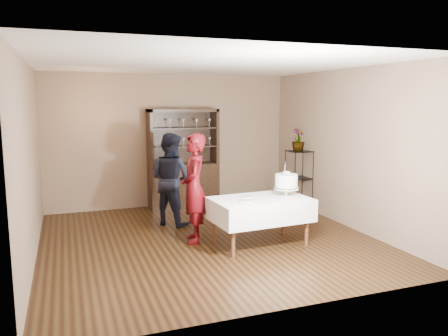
{
  "coord_description": "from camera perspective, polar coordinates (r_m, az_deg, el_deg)",
  "views": [
    {
      "loc": [
        -2.04,
        -6.29,
        2.14
      ],
      "look_at": [
        0.3,
        0.1,
        1.11
      ],
      "focal_mm": 35.0,
      "sensor_mm": 36.0,
      "label": 1
    }
  ],
  "objects": [
    {
      "name": "floor",
      "position": [
        6.95,
        -2.06,
        -9.31
      ],
      "size": [
        5.0,
        5.0,
        0.0
      ],
      "primitive_type": "plane",
      "color": "black",
      "rests_on": "ground"
    },
    {
      "name": "ceiling",
      "position": [
        6.64,
        -2.19,
        13.46
      ],
      "size": [
        5.0,
        5.0,
        0.0
      ],
      "primitive_type": "plane",
      "rotation": [
        3.14,
        0.0,
        0.0
      ],
      "color": "white",
      "rests_on": "back_wall"
    },
    {
      "name": "back_wall",
      "position": [
        9.06,
        -7.02,
        3.56
      ],
      "size": [
        5.0,
        0.02,
        2.7
      ],
      "primitive_type": "cube",
      "color": "#77614C",
      "rests_on": "floor"
    },
    {
      "name": "wall_left",
      "position": [
        6.36,
        -24.08,
        0.73
      ],
      "size": [
        0.02,
        5.0,
        2.7
      ],
      "primitive_type": "cube",
      "color": "#77614C",
      "rests_on": "floor"
    },
    {
      "name": "wall_right",
      "position": [
        7.8,
        15.65,
        2.49
      ],
      "size": [
        0.02,
        5.0,
        2.7
      ],
      "primitive_type": "cube",
      "color": "#77614C",
      "rests_on": "floor"
    },
    {
      "name": "china_hutch",
      "position": [
        8.95,
        -5.33,
        -0.89
      ],
      "size": [
        1.4,
        0.48,
        2.0
      ],
      "color": "black",
      "rests_on": "floor"
    },
    {
      "name": "plant_etagere",
      "position": [
        8.77,
        9.73,
        -1.26
      ],
      "size": [
        0.42,
        0.42,
        1.2
      ],
      "color": "black",
      "rests_on": "floor"
    },
    {
      "name": "cake_table",
      "position": [
        6.58,
        4.78,
        -5.41
      ],
      "size": [
        1.49,
        0.98,
        0.72
      ],
      "rotation": [
        0.0,
        0.0,
        0.07
      ],
      "color": "white",
      "rests_on": "floor"
    },
    {
      "name": "woman",
      "position": [
        6.69,
        -3.95,
        -2.64
      ],
      "size": [
        0.53,
        0.69,
        1.67
      ],
      "primitive_type": "imported",
      "rotation": [
        0.0,
        0.0,
        -1.8
      ],
      "color": "#3D0512",
      "rests_on": "floor"
    },
    {
      "name": "man",
      "position": [
        7.67,
        -7.02,
        -1.44
      ],
      "size": [
        0.98,
        0.99,
        1.61
      ],
      "primitive_type": "imported",
      "rotation": [
        0.0,
        0.0,
        2.28
      ],
      "color": "black",
      "rests_on": "floor"
    },
    {
      "name": "cake",
      "position": [
        6.72,
        8.14,
        -1.87
      ],
      "size": [
        0.45,
        0.45,
        0.53
      ],
      "rotation": [
        0.0,
        0.0,
        -0.42
      ],
      "color": "silver",
      "rests_on": "cake_table"
    },
    {
      "name": "plate_near",
      "position": [
        6.34,
        2.81,
        -4.29
      ],
      "size": [
        0.22,
        0.22,
        0.01
      ],
      "primitive_type": "cylinder",
      "rotation": [
        0.0,
        0.0,
        -0.12
      ],
      "color": "silver",
      "rests_on": "cake_table"
    },
    {
      "name": "plate_far",
      "position": [
        6.61,
        2.92,
        -3.76
      ],
      "size": [
        0.22,
        0.22,
        0.01
      ],
      "primitive_type": "cylinder",
      "rotation": [
        0.0,
        0.0,
        -0.12
      ],
      "color": "silver",
      "rests_on": "cake_table"
    },
    {
      "name": "potted_plant",
      "position": [
        8.65,
        9.68,
        3.64
      ],
      "size": [
        0.32,
        0.32,
        0.44
      ],
      "primitive_type": "imported",
      "rotation": [
        0.0,
        0.0,
        0.42
      ],
      "color": "#42632F",
      "rests_on": "plant_etagere"
    }
  ]
}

